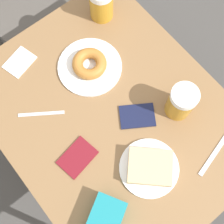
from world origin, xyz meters
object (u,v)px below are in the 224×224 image
fork (41,114)px  passport_far_edge (77,157)px  napkin_folded (20,62)px  plate_with_cake (150,167)px  beer_mug_left (101,3)px  passport_near_edge (137,116)px  knife (217,149)px  blue_pouch (104,222)px  beer_mug_center (181,102)px  plate_with_donut (90,65)px

fork → passport_far_edge: size_ratio=1.03×
fork → napkin_folded: bearing=76.3°
plate_with_cake → beer_mug_left: 0.65m
beer_mug_left → napkin_folded: size_ratio=1.10×
passport_near_edge → knife: bearing=-62.9°
napkin_folded → passport_near_edge: bearing=-65.0°
fork → blue_pouch: size_ratio=0.76×
passport_far_edge → blue_pouch: bearing=-104.9°
beer_mug_left → blue_pouch: beer_mug_left is taller
passport_near_edge → blue_pouch: size_ratio=0.81×
fork → blue_pouch: 0.44m
plate_with_cake → blue_pouch: bearing=-170.0°
fork → knife: (0.40, -0.49, -0.00)m
beer_mug_left → plate_with_cake: bearing=-113.9°
beer_mug_center → passport_far_edge: 0.40m
beer_mug_left → napkin_folded: beer_mug_left is taller
fork → passport_near_edge: passport_near_edge is taller
plate_with_donut → passport_near_edge: (0.01, -0.26, -0.02)m
knife → beer_mug_center: bearing=91.8°
plate_with_donut → beer_mug_left: beer_mug_left is taller
plate_with_donut → fork: bearing=-171.6°
blue_pouch → plate_with_donut: bearing=57.1°
passport_near_edge → passport_far_edge: (-0.26, 0.02, 0.00)m
knife → blue_pouch: bearing=172.4°
passport_far_edge → passport_near_edge: bearing=-3.6°
plate_with_cake → fork: 0.43m
fork → beer_mug_center: bearing=-36.7°
beer_mug_center → passport_near_edge: beer_mug_center is taller
passport_near_edge → plate_with_donut: bearing=92.8°
plate_with_cake → plate_with_donut: 0.44m
plate_with_donut → beer_mug_center: size_ratio=1.70×
fork → passport_near_edge: size_ratio=0.94×
passport_near_edge → passport_far_edge: bearing=176.4°
napkin_folded → knife: (0.35, -0.72, -0.00)m
knife → passport_near_edge: 0.30m
plate_with_cake → beer_mug_left: size_ratio=1.43×
fork → blue_pouch: bearing=-97.0°
passport_far_edge → beer_mug_left: bearing=43.3°
plate_with_donut → blue_pouch: (-0.30, -0.47, 0.01)m
plate_with_donut → blue_pouch: bearing=-122.9°
knife → blue_pouch: 0.46m
napkin_folded → fork: 0.23m
plate_with_cake → napkin_folded: bearing=100.9°
plate_with_donut → beer_mug_left: bearing=40.7°
beer_mug_center → passport_far_edge: bearing=167.6°
beer_mug_left → knife: size_ratio=0.65×
plate_with_cake → plate_with_donut: bearing=79.8°
passport_near_edge → plate_with_cake: bearing=-118.3°
fork → passport_far_edge: bearing=-88.4°
knife → blue_pouch: blue_pouch is taller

